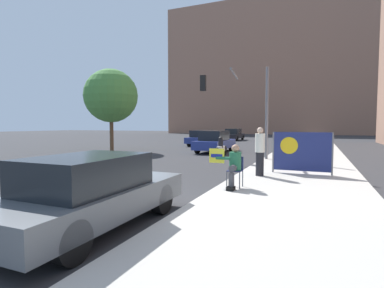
% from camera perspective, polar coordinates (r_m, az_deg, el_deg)
% --- Properties ---
extents(ground_plane, '(160.00, 160.00, 0.00)m').
position_cam_1_polar(ground_plane, '(7.34, -13.84, -11.67)').
color(ground_plane, '#303033').
extents(sidewalk_curb, '(4.20, 90.00, 0.14)m').
position_cam_1_polar(sidewalk_curb, '(20.77, 21.05, -1.72)').
color(sidewalk_curb, '#B7B2A8').
rests_on(sidewalk_curb, ground_plane).
extents(building_backdrop_far, '(52.00, 12.00, 28.22)m').
position_cam_1_polar(building_backdrop_far, '(69.91, 17.77, 13.52)').
color(building_backdrop_far, '#936B56').
rests_on(building_backdrop_far, ground_plane).
extents(seated_protester, '(0.96, 0.77, 1.23)m').
position_cam_1_polar(seated_protester, '(8.61, 7.92, -3.86)').
color(seated_protester, '#474C56').
rests_on(seated_protester, sidewalk_curb).
extents(jogger_on_sidewalk, '(0.34, 0.34, 1.71)m').
position_cam_1_polar(jogger_on_sidewalk, '(10.78, 12.81, -1.33)').
color(jogger_on_sidewalk, black).
rests_on(jogger_on_sidewalk, sidewalk_curb).
extents(protest_banner, '(2.10, 0.06, 1.53)m').
position_cam_1_polar(protest_banner, '(11.65, 20.12, -1.38)').
color(protest_banner, slate).
rests_on(protest_banner, sidewalk_curb).
extents(traffic_light_pole, '(3.64, 3.40, 4.81)m').
position_cam_1_polar(traffic_light_pole, '(16.40, 9.07, 8.95)').
color(traffic_light_pole, slate).
rests_on(traffic_light_pole, sidewalk_curb).
extents(parked_car_curbside, '(1.70, 4.18, 1.37)m').
position_cam_1_polar(parked_car_curbside, '(5.88, -18.68, -8.68)').
color(parked_car_curbside, '#565B60').
rests_on(parked_car_curbside, ground_plane).
extents(car_on_road_nearest, '(1.79, 4.61, 1.52)m').
position_cam_1_polar(car_on_road_nearest, '(21.22, 4.37, 0.47)').
color(car_on_road_nearest, navy).
rests_on(car_on_road_nearest, ground_plane).
extents(car_on_road_midblock, '(1.70, 4.56, 1.43)m').
position_cam_1_polar(car_on_road_midblock, '(28.05, 1.90, 1.17)').
color(car_on_road_midblock, navy).
rests_on(car_on_road_midblock, ground_plane).
extents(car_on_road_distant, '(1.77, 4.66, 1.46)m').
position_cam_1_polar(car_on_road_distant, '(37.95, 7.94, 1.80)').
color(car_on_road_distant, black).
rests_on(car_on_road_distant, ground_plane).
extents(motorcycle_on_road, '(0.28, 2.21, 1.20)m').
position_cam_1_polar(motorcycle_on_road, '(18.31, 5.51, -0.76)').
color(motorcycle_on_road, white).
rests_on(motorcycle_on_road, ground_plane).
extents(street_tree_near_curb, '(3.95, 3.95, 6.06)m').
position_cam_1_polar(street_tree_near_curb, '(23.25, -15.18, 8.83)').
color(street_tree_near_curb, brown).
rests_on(street_tree_near_curb, ground_plane).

